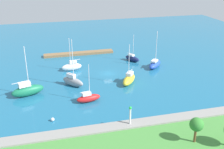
{
  "coord_description": "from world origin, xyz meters",
  "views": [
    {
      "loc": [
        17.22,
        71.47,
        30.01
      ],
      "look_at": [
        0.0,
        4.59,
        1.5
      ],
      "focal_mm": 43.46,
      "sensor_mm": 36.0,
      "label": 1
    }
  ],
  "objects_px": {
    "sailboat_navy_lone_north": "(132,58)",
    "sailboat_yellow_near_pier": "(129,79)",
    "sailboat_white_by_breakwater": "(72,67)",
    "pier_dock": "(79,53)",
    "harbor_beacon": "(130,114)",
    "sailboat_green_far_south": "(28,90)",
    "sailboat_gray_off_beacon": "(73,81)",
    "park_tree_mideast": "(197,125)",
    "sailboat_blue_inner_mooring": "(155,64)",
    "sailboat_red_center_basin": "(88,98)",
    "mooring_buoy_white": "(53,119)"
  },
  "relations": [
    {
      "from": "sailboat_blue_inner_mooring",
      "to": "mooring_buoy_white",
      "type": "distance_m",
      "value": 39.9
    },
    {
      "from": "sailboat_red_center_basin",
      "to": "mooring_buoy_white",
      "type": "relative_size",
      "value": 12.12
    },
    {
      "from": "sailboat_white_by_breakwater",
      "to": "pier_dock",
      "type": "bearing_deg",
      "value": -112.88
    },
    {
      "from": "sailboat_navy_lone_north",
      "to": "sailboat_yellow_near_pier",
      "type": "relative_size",
      "value": 0.81
    },
    {
      "from": "pier_dock",
      "to": "harbor_beacon",
      "type": "xyz_separation_m",
      "value": [
        -3.09,
        48.76,
        3.0
      ]
    },
    {
      "from": "sailboat_navy_lone_north",
      "to": "mooring_buoy_white",
      "type": "bearing_deg",
      "value": -70.05
    },
    {
      "from": "pier_dock",
      "to": "sailboat_green_far_south",
      "type": "relative_size",
      "value": 1.96
    },
    {
      "from": "pier_dock",
      "to": "sailboat_blue_inner_mooring",
      "type": "relative_size",
      "value": 2.15
    },
    {
      "from": "sailboat_white_by_breakwater",
      "to": "park_tree_mideast",
      "type": "bearing_deg",
      "value": 104.6
    },
    {
      "from": "harbor_beacon",
      "to": "sailboat_white_by_breakwater",
      "type": "height_order",
      "value": "sailboat_white_by_breakwater"
    },
    {
      "from": "pier_dock",
      "to": "sailboat_yellow_near_pier",
      "type": "bearing_deg",
      "value": 108.75
    },
    {
      "from": "sailboat_gray_off_beacon",
      "to": "sailboat_navy_lone_north",
      "type": "bearing_deg",
      "value": 81.97
    },
    {
      "from": "harbor_beacon",
      "to": "sailboat_blue_inner_mooring",
      "type": "xyz_separation_m",
      "value": [
        -17.85,
        -30.16,
        -2.28
      ]
    },
    {
      "from": "sailboat_blue_inner_mooring",
      "to": "mooring_buoy_white",
      "type": "bearing_deg",
      "value": 168.53
    },
    {
      "from": "sailboat_white_by_breakwater",
      "to": "sailboat_green_far_south",
      "type": "relative_size",
      "value": 0.81
    },
    {
      "from": "sailboat_white_by_breakwater",
      "to": "sailboat_red_center_basin",
      "type": "bearing_deg",
      "value": 86.84
    },
    {
      "from": "sailboat_navy_lone_north",
      "to": "park_tree_mideast",
      "type": "bearing_deg",
      "value": -33.14
    },
    {
      "from": "sailboat_blue_inner_mooring",
      "to": "sailboat_yellow_near_pier",
      "type": "xyz_separation_m",
      "value": [
        11.41,
        9.48,
        0.13
      ]
    },
    {
      "from": "sailboat_blue_inner_mooring",
      "to": "mooring_buoy_white",
      "type": "relative_size",
      "value": 14.87
    },
    {
      "from": "sailboat_red_center_basin",
      "to": "sailboat_blue_inner_mooring",
      "type": "height_order",
      "value": "sailboat_blue_inner_mooring"
    },
    {
      "from": "sailboat_yellow_near_pier",
      "to": "sailboat_gray_off_beacon",
      "type": "relative_size",
      "value": 0.87
    },
    {
      "from": "pier_dock",
      "to": "sailboat_gray_off_beacon",
      "type": "height_order",
      "value": "sailboat_gray_off_beacon"
    },
    {
      "from": "park_tree_mideast",
      "to": "sailboat_green_far_south",
      "type": "xyz_separation_m",
      "value": [
        28.93,
        -27.87,
        -2.93
      ]
    },
    {
      "from": "sailboat_blue_inner_mooring",
      "to": "sailboat_gray_off_beacon",
      "type": "bearing_deg",
      "value": 147.86
    },
    {
      "from": "sailboat_green_far_south",
      "to": "mooring_buoy_white",
      "type": "relative_size",
      "value": 16.25
    },
    {
      "from": "park_tree_mideast",
      "to": "sailboat_red_center_basin",
      "type": "height_order",
      "value": "sailboat_red_center_basin"
    },
    {
      "from": "pier_dock",
      "to": "sailboat_green_far_south",
      "type": "xyz_separation_m",
      "value": [
        16.51,
        28.77,
        1.07
      ]
    },
    {
      "from": "sailboat_red_center_basin",
      "to": "sailboat_yellow_near_pier",
      "type": "relative_size",
      "value": 0.84
    },
    {
      "from": "park_tree_mideast",
      "to": "mooring_buoy_white",
      "type": "relative_size",
      "value": 6.25
    },
    {
      "from": "sailboat_gray_off_beacon",
      "to": "harbor_beacon",
      "type": "bearing_deg",
      "value": -22.82
    },
    {
      "from": "pier_dock",
      "to": "sailboat_white_by_breakwater",
      "type": "xyz_separation_m",
      "value": [
        4.18,
        14.7,
        0.84
      ]
    },
    {
      "from": "sailboat_white_by_breakwater",
      "to": "sailboat_gray_off_beacon",
      "type": "xyz_separation_m",
      "value": [
        1.01,
        11.08,
        0.09
      ]
    },
    {
      "from": "sailboat_gray_off_beacon",
      "to": "sailboat_blue_inner_mooring",
      "type": "bearing_deg",
      "value": 62.71
    },
    {
      "from": "sailboat_green_far_south",
      "to": "sailboat_gray_off_beacon",
      "type": "height_order",
      "value": "sailboat_gray_off_beacon"
    },
    {
      "from": "sailboat_navy_lone_north",
      "to": "sailboat_gray_off_beacon",
      "type": "distance_m",
      "value": 25.86
    },
    {
      "from": "sailboat_yellow_near_pier",
      "to": "sailboat_white_by_breakwater",
      "type": "height_order",
      "value": "sailboat_yellow_near_pier"
    },
    {
      "from": "sailboat_green_far_south",
      "to": "mooring_buoy_white",
      "type": "distance_m",
      "value": 14.31
    },
    {
      "from": "sailboat_red_center_basin",
      "to": "mooring_buoy_white",
      "type": "distance_m",
      "value": 10.73
    },
    {
      "from": "sailboat_blue_inner_mooring",
      "to": "sailboat_green_far_south",
      "type": "xyz_separation_m",
      "value": [
        37.45,
        10.16,
        0.35
      ]
    },
    {
      "from": "sailboat_yellow_near_pier",
      "to": "sailboat_gray_off_beacon",
      "type": "distance_m",
      "value": 14.9
    },
    {
      "from": "sailboat_green_far_south",
      "to": "sailboat_blue_inner_mooring",
      "type": "bearing_deg",
      "value": -2.18
    },
    {
      "from": "sailboat_white_by_breakwater",
      "to": "mooring_buoy_white",
      "type": "bearing_deg",
      "value": 68.36
    },
    {
      "from": "park_tree_mideast",
      "to": "sailboat_gray_off_beacon",
      "type": "height_order",
      "value": "sailboat_gray_off_beacon"
    },
    {
      "from": "sailboat_gray_off_beacon",
      "to": "sailboat_red_center_basin",
      "type": "bearing_deg",
      "value": -28.84
    },
    {
      "from": "sailboat_navy_lone_north",
      "to": "sailboat_yellow_near_pier",
      "type": "bearing_deg",
      "value": -49.64
    },
    {
      "from": "sailboat_green_far_south",
      "to": "mooring_buoy_white",
      "type": "height_order",
      "value": "sailboat_green_far_south"
    },
    {
      "from": "pier_dock",
      "to": "sailboat_blue_inner_mooring",
      "type": "bearing_deg",
      "value": 138.38
    },
    {
      "from": "sailboat_white_by_breakwater",
      "to": "sailboat_gray_off_beacon",
      "type": "height_order",
      "value": "sailboat_gray_off_beacon"
    },
    {
      "from": "sailboat_red_center_basin",
      "to": "sailboat_gray_off_beacon",
      "type": "relative_size",
      "value": 0.73
    },
    {
      "from": "harbor_beacon",
      "to": "sailboat_red_center_basin",
      "type": "xyz_separation_m",
      "value": [
        5.87,
        -13.16,
        -2.4
      ]
    }
  ]
}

